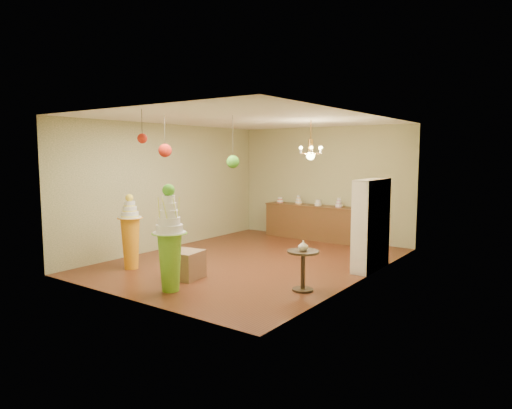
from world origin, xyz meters
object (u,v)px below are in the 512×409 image
Objects in this scene: sideboard at (318,222)px; round_table at (303,265)px; pedestal_green at (170,248)px; pedestal_orange at (131,237)px.

sideboard reaches higher than round_table.
sideboard is (-0.17, 5.52, -0.26)m from pedestal_green.
sideboard is (1.57, 4.93, -0.16)m from pedestal_orange.
round_table is (1.96, -4.21, -0.03)m from sideboard.
sideboard is 4.65m from round_table.
pedestal_orange is (-1.74, 0.59, -0.10)m from pedestal_green.
pedestal_green reaches higher than sideboard.
sideboard is at bearing 115.02° from round_table.
pedestal_green is at bearing -143.97° from round_table.
pedestal_green is 2.24m from round_table.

